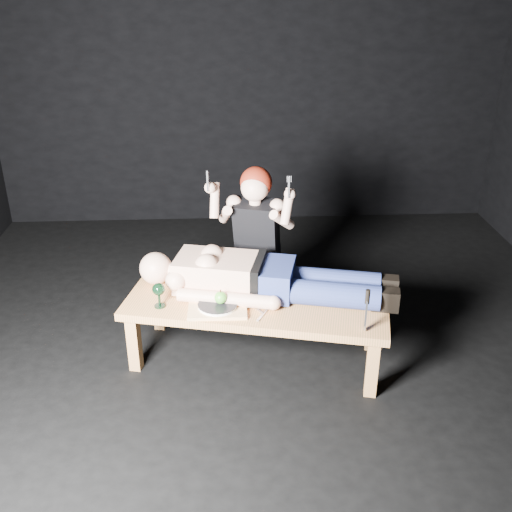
# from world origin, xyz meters

# --- Properties ---
(ground) EXTENTS (5.00, 5.00, 0.00)m
(ground) POSITION_xyz_m (0.00, 0.00, 0.00)
(ground) COLOR black
(ground) RESTS_ON ground
(back_wall) EXTENTS (5.00, 0.00, 5.00)m
(back_wall) POSITION_xyz_m (0.00, 2.50, 1.50)
(back_wall) COLOR black
(back_wall) RESTS_ON ground
(table) EXTENTS (1.80, 1.00, 0.45)m
(table) POSITION_xyz_m (-0.06, -0.06, 0.23)
(table) COLOR #C87E47
(table) RESTS_ON ground
(lying_man) EXTENTS (1.91, 0.96, 0.28)m
(lying_man) POSITION_xyz_m (0.02, 0.05, 0.59)
(lying_man) COLOR beige
(lying_man) RESTS_ON table
(kneeling_woman) EXTENTS (0.84, 0.89, 1.24)m
(kneeling_woman) POSITION_xyz_m (-0.01, 0.52, 0.62)
(kneeling_woman) COLOR black
(kneeling_woman) RESTS_ON ground
(serving_tray) EXTENTS (0.37, 0.27, 0.02)m
(serving_tray) POSITION_xyz_m (-0.31, -0.16, 0.46)
(serving_tray) COLOR tan
(serving_tray) RESTS_ON table
(plate) EXTENTS (0.25, 0.25, 0.02)m
(plate) POSITION_xyz_m (-0.31, -0.16, 0.48)
(plate) COLOR white
(plate) RESTS_ON serving_tray
(apple) EXTENTS (0.08, 0.08, 0.08)m
(apple) POSITION_xyz_m (-0.29, -0.15, 0.53)
(apple) COLOR #2B9219
(apple) RESTS_ON plate
(goblet) EXTENTS (0.10, 0.10, 0.17)m
(goblet) POSITION_xyz_m (-0.68, -0.10, 0.53)
(goblet) COLOR black
(goblet) RESTS_ON table
(fork_flat) EXTENTS (0.03, 0.18, 0.01)m
(fork_flat) POSITION_xyz_m (-0.47, -0.14, 0.45)
(fork_flat) COLOR #B2B2B7
(fork_flat) RESTS_ON table
(knife_flat) EXTENTS (0.10, 0.17, 0.01)m
(knife_flat) POSITION_xyz_m (-0.02, -0.23, 0.45)
(knife_flat) COLOR #B2B2B7
(knife_flat) RESTS_ON table
(spoon_flat) EXTENTS (0.11, 0.16, 0.01)m
(spoon_flat) POSITION_xyz_m (-0.07, -0.15, 0.45)
(spoon_flat) COLOR #B2B2B7
(spoon_flat) RESTS_ON table
(carving_knife) EXTENTS (0.04, 0.05, 0.28)m
(carving_knife) POSITION_xyz_m (0.57, -0.45, 0.59)
(carving_knife) COLOR #B2B2B7
(carving_knife) RESTS_ON table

